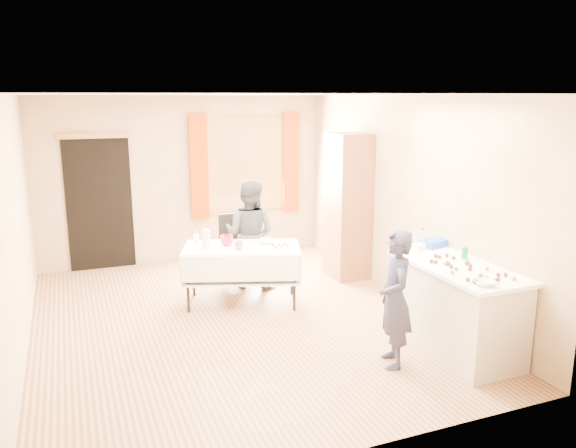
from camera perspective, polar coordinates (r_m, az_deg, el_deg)
name	(u,v)px	position (r m, az deg, el deg)	size (l,w,h in m)	color
floor	(236,320)	(6.76, -5.31, -9.73)	(4.50, 5.50, 0.02)	#9E7047
ceiling	(231,93)	(6.25, -5.82, 13.05)	(4.50, 5.50, 0.02)	white
wall_back	(184,179)	(9.02, -10.48, 4.49)	(4.50, 0.02, 2.60)	tan
wall_front	(347,288)	(3.89, 5.97, -6.46)	(4.50, 0.02, 2.60)	tan
wall_left	(13,229)	(6.16, -26.16, -0.49)	(0.02, 5.50, 2.60)	tan
wall_right	(404,199)	(7.32, 11.70, 2.51)	(0.02, 5.50, 2.60)	tan
window_frame	(246,164)	(9.20, -4.34, 6.08)	(1.32, 0.06, 1.52)	olive
window_pane	(246,164)	(9.19, -4.31, 6.07)	(1.20, 0.02, 1.40)	white
curtain_left	(199,167)	(8.96, -9.03, 5.77)	(0.28, 0.06, 1.65)	#B43602
curtain_right	(291,162)	(9.42, 0.31, 6.27)	(0.28, 0.06, 1.65)	#B43602
doorway	(100,204)	(8.89, -18.60, 1.94)	(0.95, 0.04, 2.00)	black
door_lintel	(94,136)	(8.73, -19.07, 8.48)	(1.05, 0.06, 0.08)	olive
cabinet	(348,206)	(8.09, 6.07, 1.81)	(0.50, 0.60, 2.08)	brown
counter	(455,308)	(6.09, 16.61, -8.16)	(0.72, 1.52, 0.91)	#BDB59D
party_table	(242,269)	(7.12, -4.70, -4.62)	(1.62, 1.18, 0.75)	black
chair	(235,262)	(8.01, -5.40, -3.85)	(0.44, 0.44, 0.96)	black
girl	(395,299)	(5.54, 10.82, -7.48)	(0.46, 0.57, 1.36)	#1F213A
woman	(250,234)	(7.68, -3.91, -1.02)	(0.92, 0.89, 1.49)	black
soda_can	(465,253)	(6.18, 17.52, -2.86)	(0.07, 0.07, 0.12)	#13782D
mixing_bowl	(484,283)	(5.41, 19.29, -5.65)	(0.23, 0.23, 0.05)	white
foam_block	(418,247)	(6.37, 13.08, -2.33)	(0.15, 0.10, 0.08)	white
blue_basket	(433,243)	(6.59, 14.56, -1.89)	(0.30, 0.20, 0.08)	blue
pitcher	(206,240)	(6.97, -8.32, -1.57)	(0.11, 0.11, 0.22)	silver
cup_red	(227,240)	(7.08, -6.24, -1.66)	(0.17, 0.17, 0.13)	red
cup_rainbow	(239,246)	(6.87, -5.02, -2.20)	(0.14, 0.14, 0.11)	red
small_bowl	(266,241)	(7.14, -2.22, -1.76)	(0.23, 0.23, 0.06)	white
pastry_tray	(280,247)	(6.94, -0.79, -2.37)	(0.28, 0.20, 0.02)	white
bottle	(196,237)	(7.24, -9.32, -1.30)	(0.09, 0.09, 0.16)	white
cake_balls	(466,268)	(5.81, 17.59, -4.27)	(0.47, 0.95, 0.04)	#3F2314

